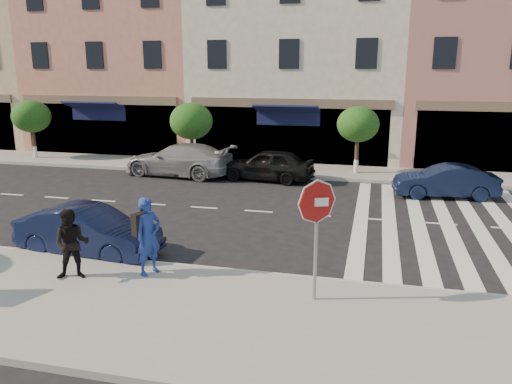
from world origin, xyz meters
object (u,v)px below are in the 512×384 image
Objects in this scene: stop_sign at (317,214)px; walker at (72,244)px; car_far_left at (179,160)px; photographer at (148,236)px; car_near_mid at (89,231)px; car_far_mid at (267,165)px; car_far_right at (445,181)px.

stop_sign is 5.61m from walker.
stop_sign is 0.50× the size of car_far_left.
photographer reaches higher than car_near_mid.
stop_sign reaches higher than car_near_mid.
car_near_mid is at bearing -9.58° from car_far_mid.
stop_sign is 1.40× the size of photographer.
photographer is at bearing 25.22° from car_far_left.
walker is at bearing 17.00° from car_far_left.
car_far_mid is at bearing -10.67° from car_near_mid.
photographer is at bearing 153.60° from stop_sign.
photographer reaches higher than car_far_left.
car_far_right is (9.98, 8.60, -0.01)m from car_near_mid.
car_near_mid is at bearing 145.83° from stop_sign.
car_near_mid is (-0.73, 1.82, -0.33)m from walker.
stop_sign is 0.67× the size of car_far_right.
walker is 0.32× the size of car_far_left.
photographer is at bearing 3.63° from car_far_mid.
car_far_left is at bearing 44.70° from photographer.
car_far_left is at bearing 78.59° from walker.
photographer is 11.07m from car_far_mid.
car_far_left is (-3.75, 11.06, -0.33)m from photographer.
car_far_mid reaches higher than car_far_right.
car_far_right is (11.43, -1.31, -0.11)m from car_far_left.
stop_sign is at bearing 40.17° from car_far_left.
photographer is 11.69m from car_far_left.
car_far_right is (7.27, -1.30, -0.07)m from car_far_mid.
stop_sign is 13.92m from car_far_left.
car_far_left is (-2.18, 11.73, -0.23)m from walker.
car_far_mid is (4.16, -0.01, -0.04)m from car_far_left.
car_far_right is at bearing 26.48° from walker.
stop_sign reaches higher than car_far_left.
walker is 0.42× the size of car_near_mid.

